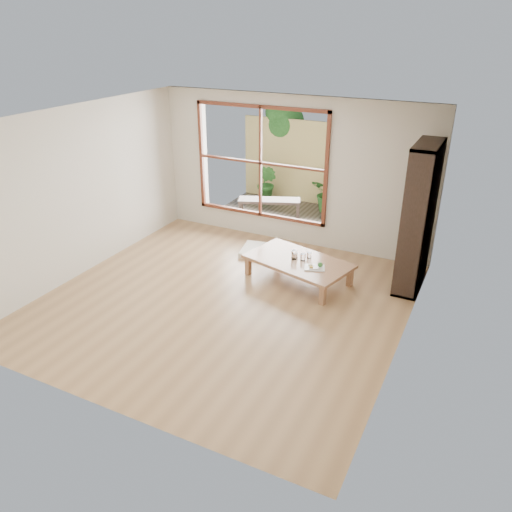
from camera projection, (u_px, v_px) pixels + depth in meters
The scene contains 15 objects.
ground at pixel (225, 300), 7.27m from camera, with size 5.00×5.00×0.00m, color tan.
low_table at pixel (298, 262), 7.72m from camera, with size 1.77×1.27×0.35m.
floor_cushion at pixel (259, 251), 8.74m from camera, with size 0.59×0.59×0.09m, color white.
bookshelf at pixel (418, 218), 7.25m from camera, with size 0.35×0.98×2.19m, color #31201B.
glass_tall at pixel (294, 255), 7.69m from camera, with size 0.08×0.08×0.15m, color silver.
glass_mid at pixel (303, 257), 7.65m from camera, with size 0.08×0.08×0.11m, color silver.
glass_short at pixel (309, 255), 7.75m from camera, with size 0.07×0.07×0.09m, color silver.
glass_small at pixel (296, 255), 7.76m from camera, with size 0.06×0.06×0.08m, color silver.
food_tray at pixel (315, 267), 7.43m from camera, with size 0.36×0.31×0.09m.
deck at pixel (284, 216), 10.40m from camera, with size 2.80×2.00×0.05m, color #3B342B.
garden_bench at pixel (269, 202), 10.11m from camera, with size 1.29×0.80×0.39m.
bamboo_fence at pixel (303, 162), 10.82m from camera, with size 2.80×0.06×1.80m, color tan.
shrub_right at pixel (331, 193), 10.37m from camera, with size 0.75×0.65×0.84m, color #2A6425.
shrub_left at pixel (267, 183), 10.95m from camera, with size 0.47×0.38×0.85m, color #2A6425.
garden_tree at pixel (281, 123), 11.02m from camera, with size 1.04×0.85×2.22m.
Camera 1 is at (3.19, -5.44, 3.71)m, focal length 35.00 mm.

